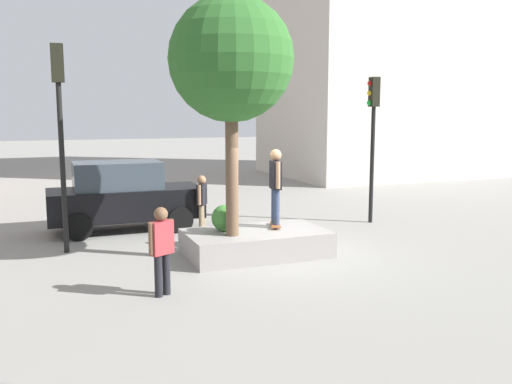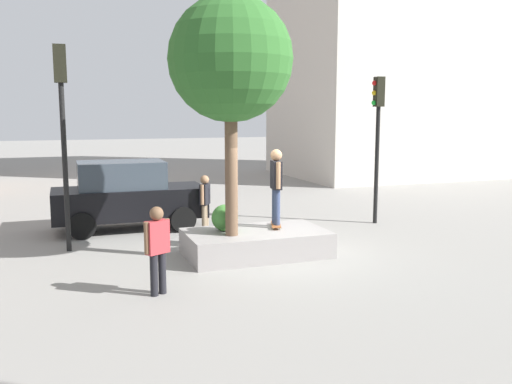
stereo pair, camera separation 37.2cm
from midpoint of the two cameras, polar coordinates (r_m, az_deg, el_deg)
name	(u,v)px [view 1 (the left image)]	position (r m, az deg, el deg)	size (l,w,h in m)	color
ground_plane	(279,254)	(12.74, 1.54, -6.49)	(120.00, 120.00, 0.00)	gray
planter_ledge	(256,243)	(12.55, -0.85, -5.37)	(3.20, 1.84, 0.57)	gray
plaza_tree	(231,60)	(11.81, -3.54, 13.62)	(2.67, 2.67, 5.14)	brown
boxwood_shrub	(225,218)	(12.42, -4.15, -2.74)	(0.61, 0.61, 0.61)	#3D7A33
skateboard	(275,225)	(12.90, 1.21, -3.44)	(0.46, 0.82, 0.07)	brown
skateboarder	(276,181)	(12.73, 1.23, 1.15)	(0.29, 0.59, 1.77)	navy
sedan_parked	(123,196)	(15.57, -14.41, -0.37)	(4.16, 1.97, 1.93)	black
traffic_light_corner	(373,124)	(16.35, 11.52, 7.01)	(0.35, 0.30, 4.28)	black
traffic_light_median	(60,113)	(13.30, -20.65, 7.75)	(0.29, 0.34, 4.78)	black
passerby_with_bag	(162,245)	(9.84, -10.94, -5.48)	(0.49, 0.36, 1.61)	black
pedestrian_crossing	(202,199)	(15.09, -6.40, -0.74)	(0.38, 0.45, 1.55)	#847056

